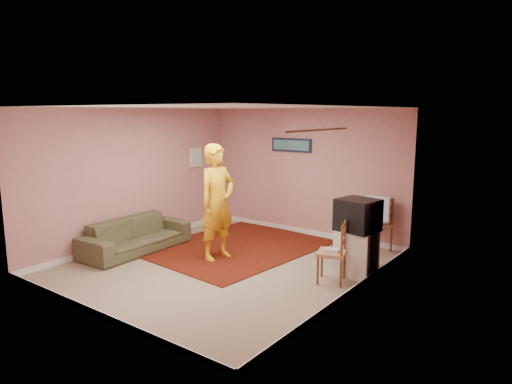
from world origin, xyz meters
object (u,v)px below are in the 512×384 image
Objects in this scene: tv_cabinet at (356,253)px; person at (217,202)px; chair_a at (377,219)px; sofa at (136,235)px; chair_b at (332,245)px; crt_tv at (358,215)px.

person is at bearing -163.54° from tv_cabinet.
sofa is at bearing -128.34° from chair_a.
crt_tv is at bearing 143.02° from chair_b.
chair_b is 0.26× the size of person.
chair_b reaches higher than sofa.
chair_b reaches higher than tv_cabinet.
crt_tv reaches higher than sofa.
tv_cabinet is 1.36× the size of chair_b.
chair_a is at bearing -39.49° from person.
chair_a is 1.05× the size of chair_b.
tv_cabinet is 1.39m from chair_a.
tv_cabinet is at bearing 142.39° from chair_b.
person is (-2.28, -0.67, 0.64)m from tv_cabinet.
person is (1.47, 0.59, 0.70)m from sofa.
person is (-2.28, -0.68, 0.04)m from crt_tv.
tv_cabinet is 1.08× the size of crt_tv.
chair_a is 1.86m from chair_b.
chair_a is at bearing 99.28° from tv_cabinet.
tv_cabinet is at bearing -65.59° from chair_a.
tv_cabinet is 1.30× the size of chair_a.
crt_tv reaches higher than tv_cabinet.
chair_a reaches higher than tv_cabinet.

